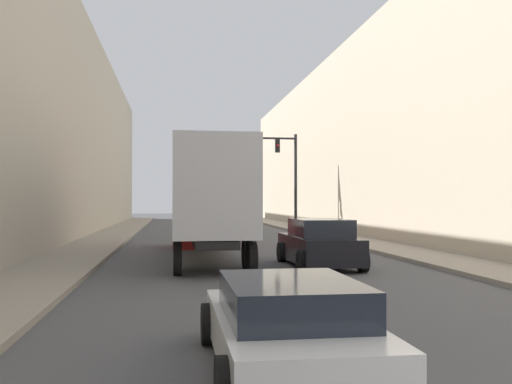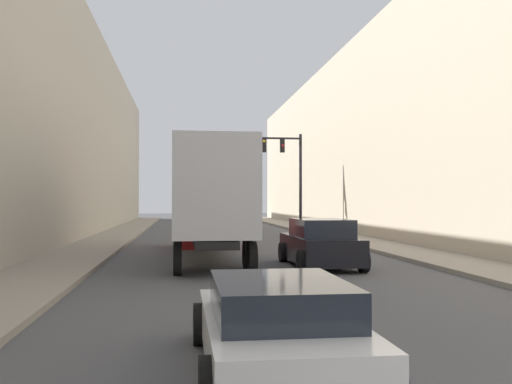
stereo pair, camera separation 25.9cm
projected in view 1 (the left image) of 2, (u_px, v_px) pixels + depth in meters
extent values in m
cube|color=gray|center=(341.00, 238.00, 33.28)|extent=(2.68, 80.00, 0.15)
cube|color=gray|center=(104.00, 240.00, 31.35)|extent=(2.68, 80.00, 0.15)
cube|color=beige|center=(412.00, 132.00, 34.00)|extent=(6.00, 80.00, 12.67)
cube|color=#BCB29E|center=(22.00, 118.00, 30.83)|extent=(6.00, 80.00, 13.42)
cube|color=silver|center=(208.00, 189.00, 20.85)|extent=(2.53, 9.98, 3.08)
cube|color=black|center=(208.00, 236.00, 20.82)|extent=(1.27, 9.98, 0.24)
cube|color=maroon|center=(200.00, 216.00, 27.25)|extent=(2.53, 3.00, 2.97)
cylinder|color=black|center=(177.00, 259.00, 16.90)|extent=(0.25, 1.00, 1.00)
cylinder|color=black|center=(252.00, 258.00, 17.22)|extent=(0.25, 1.00, 1.00)
cylinder|color=black|center=(177.00, 255.00, 18.09)|extent=(0.25, 1.00, 1.00)
cylinder|color=black|center=(247.00, 254.00, 18.41)|extent=(0.25, 1.00, 1.00)
cylinder|color=black|center=(176.00, 237.00, 27.07)|extent=(0.25, 1.00, 1.00)
cylinder|color=black|center=(223.00, 237.00, 27.39)|extent=(0.25, 1.00, 1.00)
cube|color=silver|center=(287.00, 335.00, 7.48)|extent=(1.86, 4.32, 0.56)
cube|color=#1E232D|center=(291.00, 298.00, 7.27)|extent=(1.64, 2.37, 0.47)
cylinder|color=black|center=(209.00, 324.00, 8.78)|extent=(0.25, 0.64, 0.64)
cylinder|color=black|center=(327.00, 320.00, 9.05)|extent=(0.25, 0.64, 0.64)
cylinder|color=black|center=(402.00, 379.00, 6.07)|extent=(0.25, 0.64, 0.64)
cube|color=black|center=(318.00, 248.00, 19.29)|extent=(1.93, 4.66, 0.83)
cube|color=#1E232D|center=(320.00, 228.00, 19.07)|extent=(1.70, 2.56, 0.59)
cylinder|color=black|center=(281.00, 252.00, 20.76)|extent=(0.25, 0.70, 0.70)
cylinder|color=black|center=(333.00, 251.00, 21.03)|extent=(0.25, 0.70, 0.70)
cylinder|color=black|center=(302.00, 262.00, 17.43)|extent=(0.25, 0.70, 0.70)
cylinder|color=black|center=(363.00, 261.00, 17.71)|extent=(0.25, 0.70, 0.70)
cylinder|color=black|center=(296.00, 184.00, 38.79)|extent=(0.20, 0.20, 6.77)
cube|color=black|center=(259.00, 138.00, 38.48)|extent=(5.04, 0.12, 0.12)
cube|color=black|center=(277.00, 146.00, 38.65)|extent=(0.30, 0.24, 0.90)
sphere|color=red|center=(278.00, 146.00, 38.51)|extent=(0.18, 0.18, 0.18)
cube|color=black|center=(259.00, 146.00, 38.47)|extent=(0.30, 0.24, 0.90)
sphere|color=gold|center=(259.00, 141.00, 38.33)|extent=(0.18, 0.18, 0.18)
cube|color=black|center=(241.00, 145.00, 38.29)|extent=(0.30, 0.24, 0.90)
sphere|color=green|center=(241.00, 149.00, 38.15)|extent=(0.18, 0.18, 0.18)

